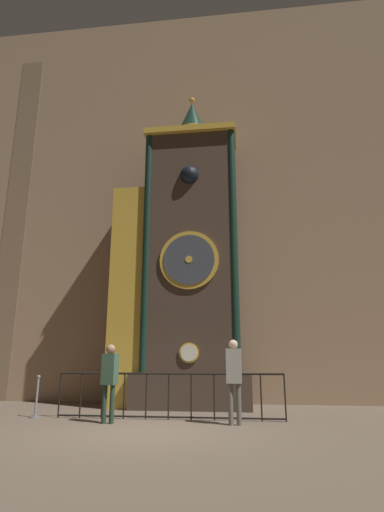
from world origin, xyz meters
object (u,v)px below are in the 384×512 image
at_px(visitor_far, 234,373).
at_px(visitor_near, 110,375).
at_px(clock_tower, 181,264).
at_px(stanchion_post, 36,404).

bearing_deg(visitor_far, visitor_near, -175.90).
distance_m(clock_tower, visitor_far, 4.74).
bearing_deg(visitor_far, stanchion_post, 175.16).
distance_m(clock_tower, visitor_near, 4.69).
bearing_deg(visitor_far, clock_tower, 121.47).
xyz_separation_m(clock_tower, visitor_far, (1.69, -2.98, -3.27)).
xyz_separation_m(clock_tower, visitor_near, (-1.19, -3.09, -3.32)).
relative_size(clock_tower, visitor_far, 5.73).
bearing_deg(stanchion_post, visitor_far, -6.82).
height_order(clock_tower, stanchion_post, clock_tower).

